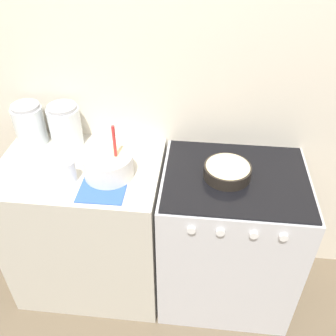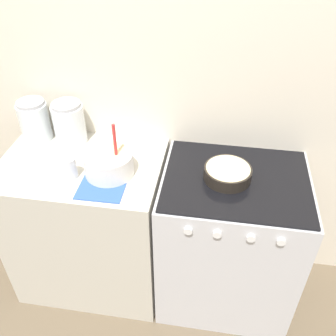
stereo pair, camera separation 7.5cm
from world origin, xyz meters
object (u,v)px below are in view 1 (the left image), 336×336
storage_jar_left (30,126)px  tin_can (69,171)px  storage_jar_middle (66,128)px  stove (227,239)px  mixing_bowl (108,164)px  baking_pan (227,171)px

storage_jar_left → tin_can: size_ratio=2.04×
storage_jar_middle → stove: bearing=-11.9°
mixing_bowl → tin_can: 0.19m
mixing_bowl → storage_jar_middle: bearing=139.4°
stove → baking_pan: baking_pan is taller
mixing_bowl → tin_can: bearing=-162.6°
stove → storage_jar_middle: (-0.94, 0.20, 0.57)m
stove → storage_jar_middle: storage_jar_middle is taller
stove → mixing_bowl: mixing_bowl is taller
baking_pan → tin_can: tin_can is taller
baking_pan → stove: bearing=4.0°
stove → baking_pan: size_ratio=3.92×
tin_can → storage_jar_left: bearing=135.4°
storage_jar_left → storage_jar_middle: 0.20m
baking_pan → storage_jar_left: (-1.09, 0.20, 0.07)m
storage_jar_left → tin_can: 0.45m
mixing_bowl → storage_jar_middle: 0.39m
tin_can → stove: bearing=7.9°
storage_jar_left → storage_jar_middle: size_ratio=0.97×
storage_jar_middle → tin_can: bearing=-70.3°
mixing_bowl → baking_pan: (0.59, 0.05, -0.04)m
mixing_bowl → storage_jar_middle: size_ratio=1.22×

